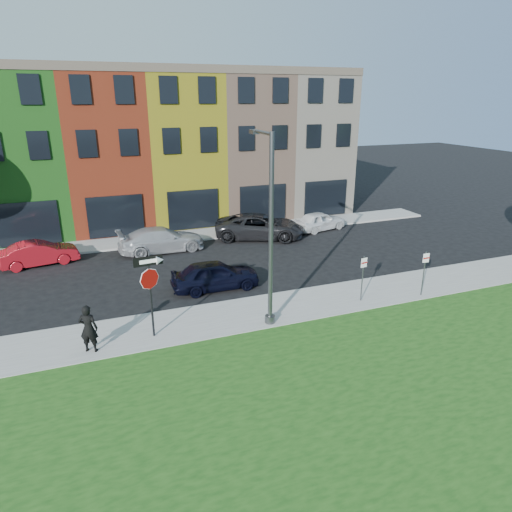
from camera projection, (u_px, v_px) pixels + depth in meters
name	position (u px, v px, depth m)	size (l,w,h in m)	color
ground	(300.00, 346.00, 16.68)	(120.00, 120.00, 0.00)	black
sidewalk_near	(311.00, 303.00, 19.98)	(40.00, 3.00, 0.12)	gray
sidewalk_far	(152.00, 240.00, 28.86)	(40.00, 2.40, 0.12)	gray
rowhouse_block	(141.00, 150.00, 32.84)	(30.00, 10.12, 10.00)	#BBB39B
stop_sign	(150.00, 280.00, 16.43)	(1.05, 0.12, 3.16)	black
man	(88.00, 329.00, 15.87)	(0.75, 0.63, 1.77)	black
sedan_near	(215.00, 275.00, 21.44)	(4.14, 1.72, 1.40)	black
parked_car_red	(39.00, 253.00, 24.51)	(4.13, 2.01, 1.31)	maroon
parked_car_silver	(162.00, 240.00, 26.64)	(5.07, 2.30, 1.44)	#A1A1A5
parked_car_dark	(260.00, 226.00, 29.10)	(6.19, 4.58, 1.56)	black
parked_car_white	(320.00, 221.00, 30.93)	(4.03, 2.36, 1.29)	white
street_lamp	(269.00, 231.00, 17.15)	(0.47, 2.58, 7.37)	#444749
parking_sign_a	(363.00, 273.00, 19.72)	(0.32, 0.10, 2.07)	#444749
parking_sign_b	(424.00, 268.00, 20.25)	(0.32, 0.08, 2.08)	#444749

